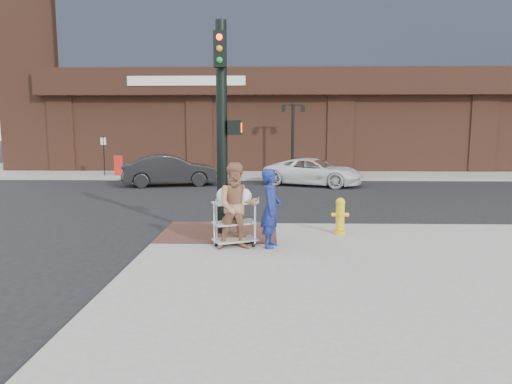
{
  "coord_description": "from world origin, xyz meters",
  "views": [
    {
      "loc": [
        0.59,
        -10.07,
        2.63
      ],
      "look_at": [
        0.33,
        0.16,
        1.25
      ],
      "focal_mm": 32.0,
      "sensor_mm": 36.0,
      "label": 1
    }
  ],
  "objects_px": {
    "sedan_dark": "(170,170)",
    "fire_hydrant": "(340,215)",
    "traffic_signal_pole": "(223,122)",
    "utility_cart": "(235,219)",
    "minivan_white": "(314,172)",
    "woman_blue": "(271,208)",
    "pedestrian_tan": "(237,206)",
    "lamp_post": "(293,131)"
  },
  "relations": [
    {
      "from": "traffic_signal_pole",
      "to": "woman_blue",
      "type": "height_order",
      "value": "traffic_signal_pole"
    },
    {
      "from": "sedan_dark",
      "to": "utility_cart",
      "type": "distance_m",
      "value": 12.63
    },
    {
      "from": "lamp_post",
      "to": "fire_hydrant",
      "type": "distance_m",
      "value": 15.34
    },
    {
      "from": "pedestrian_tan",
      "to": "minivan_white",
      "type": "bearing_deg",
      "value": 67.77
    },
    {
      "from": "pedestrian_tan",
      "to": "lamp_post",
      "type": "bearing_deg",
      "value": 73.6
    },
    {
      "from": "utility_cart",
      "to": "fire_hydrant",
      "type": "bearing_deg",
      "value": 25.03
    },
    {
      "from": "pedestrian_tan",
      "to": "utility_cart",
      "type": "xyz_separation_m",
      "value": [
        -0.07,
        0.33,
        -0.33
      ]
    },
    {
      "from": "fire_hydrant",
      "to": "minivan_white",
      "type": "bearing_deg",
      "value": 87.56
    },
    {
      "from": "lamp_post",
      "to": "traffic_signal_pole",
      "type": "distance_m",
      "value": 15.43
    },
    {
      "from": "traffic_signal_pole",
      "to": "sedan_dark",
      "type": "xyz_separation_m",
      "value": [
        -3.61,
        10.86,
        -2.09
      ]
    },
    {
      "from": "fire_hydrant",
      "to": "sedan_dark",
      "type": "bearing_deg",
      "value": 120.66
    },
    {
      "from": "sedan_dark",
      "to": "fire_hydrant",
      "type": "relative_size",
      "value": 5.1
    },
    {
      "from": "woman_blue",
      "to": "sedan_dark",
      "type": "xyz_separation_m",
      "value": [
        -4.75,
        12.14,
        -0.25
      ]
    },
    {
      "from": "traffic_signal_pole",
      "to": "pedestrian_tan",
      "type": "relative_size",
      "value": 2.73
    },
    {
      "from": "lamp_post",
      "to": "pedestrian_tan",
      "type": "xyz_separation_m",
      "value": [
        -2.04,
        -16.68,
        -1.55
      ]
    },
    {
      "from": "traffic_signal_pole",
      "to": "sedan_dark",
      "type": "height_order",
      "value": "traffic_signal_pole"
    },
    {
      "from": "woman_blue",
      "to": "pedestrian_tan",
      "type": "distance_m",
      "value": 0.73
    },
    {
      "from": "utility_cart",
      "to": "fire_hydrant",
      "type": "relative_size",
      "value": 1.46
    },
    {
      "from": "sedan_dark",
      "to": "fire_hydrant",
      "type": "bearing_deg",
      "value": -163.89
    },
    {
      "from": "traffic_signal_pole",
      "to": "fire_hydrant",
      "type": "relative_size",
      "value": 5.66
    },
    {
      "from": "lamp_post",
      "to": "woman_blue",
      "type": "height_order",
      "value": "lamp_post"
    },
    {
      "from": "traffic_signal_pole",
      "to": "fire_hydrant",
      "type": "xyz_separation_m",
      "value": [
        2.82,
        0.02,
        -2.23
      ]
    },
    {
      "from": "lamp_post",
      "to": "fire_hydrant",
      "type": "bearing_deg",
      "value": -88.71
    },
    {
      "from": "minivan_white",
      "to": "utility_cart",
      "type": "distance_m",
      "value": 12.59
    },
    {
      "from": "utility_cart",
      "to": "traffic_signal_pole",
      "type": "bearing_deg",
      "value": 107.97
    },
    {
      "from": "woman_blue",
      "to": "pedestrian_tan",
      "type": "xyz_separation_m",
      "value": [
        -0.7,
        -0.18,
        0.07
      ]
    },
    {
      "from": "traffic_signal_pole",
      "to": "sedan_dark",
      "type": "bearing_deg",
      "value": 108.38
    },
    {
      "from": "sedan_dark",
      "to": "fire_hydrant",
      "type": "distance_m",
      "value": 12.61
    },
    {
      "from": "minivan_white",
      "to": "woman_blue",
      "type": "bearing_deg",
      "value": -166.46
    },
    {
      "from": "pedestrian_tan",
      "to": "utility_cart",
      "type": "bearing_deg",
      "value": 92.19
    },
    {
      "from": "pedestrian_tan",
      "to": "minivan_white",
      "type": "distance_m",
      "value": 12.9
    },
    {
      "from": "lamp_post",
      "to": "fire_hydrant",
      "type": "xyz_separation_m",
      "value": [
        0.34,
        -15.21,
        -2.02
      ]
    },
    {
      "from": "pedestrian_tan",
      "to": "fire_hydrant",
      "type": "xyz_separation_m",
      "value": [
        2.39,
        1.47,
        -0.46
      ]
    },
    {
      "from": "woman_blue",
      "to": "fire_hydrant",
      "type": "xyz_separation_m",
      "value": [
        1.68,
        1.3,
        -0.39
      ]
    },
    {
      "from": "minivan_white",
      "to": "fire_hydrant",
      "type": "relative_size",
      "value": 5.33
    },
    {
      "from": "woman_blue",
      "to": "utility_cart",
      "type": "distance_m",
      "value": 0.83
    },
    {
      "from": "minivan_white",
      "to": "lamp_post",
      "type": "bearing_deg",
      "value": 34.64
    },
    {
      "from": "minivan_white",
      "to": "utility_cart",
      "type": "relative_size",
      "value": 3.66
    },
    {
      "from": "woman_blue",
      "to": "lamp_post",
      "type": "bearing_deg",
      "value": 7.98
    },
    {
      "from": "lamp_post",
      "to": "woman_blue",
      "type": "bearing_deg",
      "value": -94.64
    },
    {
      "from": "fire_hydrant",
      "to": "pedestrian_tan",
      "type": "bearing_deg",
      "value": -148.31
    },
    {
      "from": "pedestrian_tan",
      "to": "utility_cart",
      "type": "relative_size",
      "value": 1.42
    }
  ]
}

